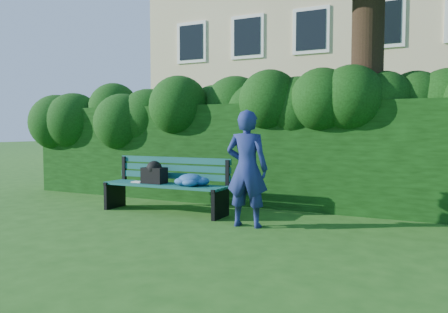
% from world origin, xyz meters
% --- Properties ---
extents(ground, '(80.00, 80.00, 0.00)m').
position_xyz_m(ground, '(0.00, 0.00, 0.00)').
color(ground, '#225017').
rests_on(ground, ground).
extents(apartment_building, '(16.00, 8.08, 12.00)m').
position_xyz_m(apartment_building, '(-0.00, 13.99, 6.00)').
color(apartment_building, '#C6B284').
rests_on(apartment_building, ground).
extents(hedge, '(10.00, 1.00, 1.80)m').
position_xyz_m(hedge, '(0.00, 2.20, 0.90)').
color(hedge, black).
rests_on(hedge, ground).
extents(park_bench, '(2.14, 0.56, 0.89)m').
position_xyz_m(park_bench, '(-1.04, 0.73, 0.50)').
color(park_bench, '#0F4C4F').
rests_on(park_bench, ground).
extents(man_reading, '(0.62, 0.44, 1.62)m').
position_xyz_m(man_reading, '(0.48, 0.33, 0.81)').
color(man_reading, navy).
rests_on(man_reading, ground).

